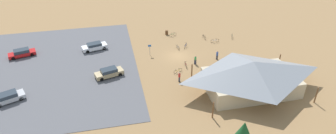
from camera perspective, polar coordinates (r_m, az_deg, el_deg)
The scene contains 20 objects.
ground at distance 55.57m, azimuth 1.89°, elevation 2.11°, with size 160.00×160.00×0.00m, color #937047.
parking_lot_asphalt at distance 55.88m, azimuth -24.47°, elevation -0.72°, with size 35.24×33.95×0.05m, color #56565B.
bike_pavilion at distance 46.58m, azimuth 15.66°, elevation -1.38°, with size 15.99×10.47×4.96m.
trash_bin at distance 63.86m, azimuth -0.26°, elevation 6.58°, with size 0.60×0.60×0.90m, color brown.
lot_sign at distance 55.37m, azimuth -3.52°, elevation 3.61°, with size 0.56×0.08×2.20m.
bicycle_white_front_row at distance 61.20m, azimuth 8.95°, elevation 4.98°, with size 1.77×0.48×0.87m.
bicycle_black_edge_north at distance 62.48m, azimuth 6.93°, elevation 5.68°, with size 0.48×1.69×0.82m.
bicycle_blue_near_porch at distance 58.58m, azimuth 3.36°, elevation 4.07°, with size 0.95×1.38×0.83m.
bicycle_teal_near_sign at distance 63.89m, azimuth 12.12°, elevation 5.80°, with size 0.78×1.65×0.79m.
bicycle_green_edge_south at distance 63.08m, azimuth 0.90°, elevation 6.18°, with size 1.63×0.77×0.83m.
bicycle_red_yard_center at distance 52.05m, azimuth 3.43°, elevation 0.40°, with size 0.48×1.76×0.84m.
bicycle_yellow_back_row at distance 50.32m, azimuth 1.91°, elevation -0.75°, with size 1.58×0.67×0.76m.
bicycle_silver_yard_right at distance 57.84m, azimuth 1.91°, elevation 3.74°, with size 0.48×1.68×0.77m.
car_silver_by_curb at distance 49.31m, azimuth -28.14°, elevation -5.11°, with size 4.71×3.39×1.38m.
car_white_back_corner at distance 59.08m, azimuth -13.85°, elevation 3.83°, with size 4.98×2.89×1.38m.
car_tan_mid_lot at distance 50.01m, azimuth -11.17°, elevation -1.06°, with size 4.90×2.97×1.44m.
car_red_second_row at distance 61.30m, azimuth -26.11°, elevation 2.43°, with size 4.98×2.93×1.38m.
visitor_crossing_yard at distance 47.79m, azimuth 2.18°, elevation -1.86°, with size 0.36×0.38×1.71m.
visitor_near_lot at distance 52.77m, azimuth 5.24°, elevation 1.40°, with size 0.39×0.36×1.67m.
visitor_at_bikes at distance 54.78m, azimuth 9.36°, elevation 2.29°, with size 0.36×0.36×1.70m.
Camera 1 is at (12.19, 47.16, 26.74)m, focal length 31.94 mm.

